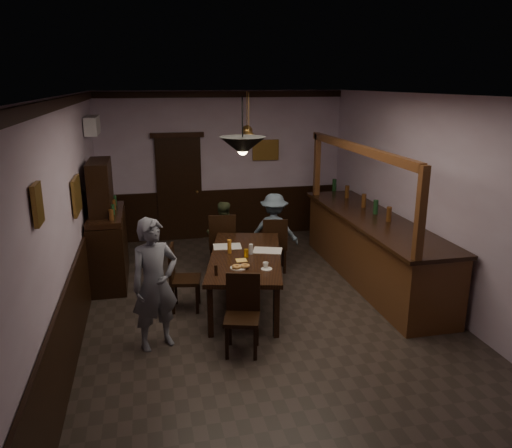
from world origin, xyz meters
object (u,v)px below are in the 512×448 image
object	(u,v)px
dining_table	(246,259)
pendant_brass_mid	(249,138)
coffee_cup	(266,265)
sideboard	(107,234)
chair_near	(242,310)
person_seated_right	(274,231)
person_seated_left	(223,234)
chair_side	(180,275)
chair_far_right	(275,243)
soda_can	(246,253)
person_standing	(155,284)
bar_counter	(372,247)
chair_far_left	(222,240)
pendant_brass_far	(247,131)
pendant_iron	(243,146)

from	to	relation	value
dining_table	pendant_brass_mid	bearing A→B (deg)	75.72
coffee_cup	sideboard	distance (m)	2.89
chair_near	person_seated_right	xyz separation A→B (m)	(1.09, 2.69, 0.14)
person_seated_left	chair_side	bearing A→B (deg)	66.55
chair_far_right	chair_side	bearing A→B (deg)	43.68
chair_far_right	soda_can	bearing A→B (deg)	68.82
person_seated_right	person_standing	bearing A→B (deg)	72.11
person_standing	person_seated_right	bearing A→B (deg)	26.15
dining_table	sideboard	xyz separation A→B (m)	(-2.01, 1.33, 0.11)
chair_far_right	bar_counter	xyz separation A→B (m)	(1.46, -0.68, 0.04)
soda_can	coffee_cup	bearing A→B (deg)	-71.39
chair_far_left	chair_far_right	world-z (taller)	chair_far_left
dining_table	chair_far_right	distance (m)	1.36
coffee_cup	bar_counter	xyz separation A→B (m)	(2.04, 1.03, -0.23)
pendant_brass_far	chair_side	bearing A→B (deg)	-122.14
chair_far_right	pendant_iron	bearing A→B (deg)	74.45
chair_near	coffee_cup	world-z (taller)	chair_near
chair_near	chair_side	world-z (taller)	chair_side
chair_far_left	sideboard	world-z (taller)	sideboard
chair_side	person_seated_right	size ratio (longest dim) A/B	0.73
pendant_brass_far	dining_table	bearing A→B (deg)	-102.23
sideboard	pendant_iron	distance (m)	3.23
person_standing	bar_counter	size ratio (longest dim) A/B	0.41
bar_counter	pendant_brass_mid	size ratio (longest dim) A/B	4.94
soda_can	pendant_brass_far	bearing A→B (deg)	78.05
chair_near	person_standing	world-z (taller)	person_standing
pendant_brass_mid	person_standing	bearing A→B (deg)	-126.53
dining_table	chair_far_right	bearing A→B (deg)	57.18
pendant_brass_far	person_seated_right	bearing A→B (deg)	-72.76
dining_table	pendant_brass_far	xyz separation A→B (m)	(0.50, 2.33, 1.61)
person_seated_right	pendant_brass_mid	xyz separation A→B (m)	(-0.49, -0.21, 1.64)
chair_near	soda_can	xyz separation A→B (m)	(0.29, 1.20, 0.29)
pendant_brass_mid	dining_table	bearing A→B (deg)	-104.28
chair_side	pendant_iron	size ratio (longest dim) A/B	1.38
coffee_cup	pendant_brass_far	bearing A→B (deg)	96.38
chair_far_left	person_seated_right	size ratio (longest dim) A/B	0.79
chair_side	person_standing	distance (m)	1.09
chair_far_left	pendant_brass_far	xyz separation A→B (m)	(0.64, 1.00, 1.73)
chair_far_left	chair_near	distance (m)	2.62
chair_far_right	bar_counter	world-z (taller)	bar_counter
person_seated_left	person_seated_right	world-z (taller)	person_seated_right
chair_side	coffee_cup	xyz separation A→B (m)	(1.11, -0.59, 0.28)
chair_near	pendant_iron	size ratio (longest dim) A/B	1.38
coffee_cup	person_seated_left	bearing A→B (deg)	109.54
soda_can	bar_counter	bearing A→B (deg)	13.69
bar_counter	soda_can	bearing A→B (deg)	-166.31
soda_can	pendant_brass_far	size ratio (longest dim) A/B	0.15
chair_near	person_standing	size ratio (longest dim) A/B	0.58
chair_far_left	coffee_cup	distance (m)	1.95
chair_far_left	dining_table	bearing A→B (deg)	101.00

